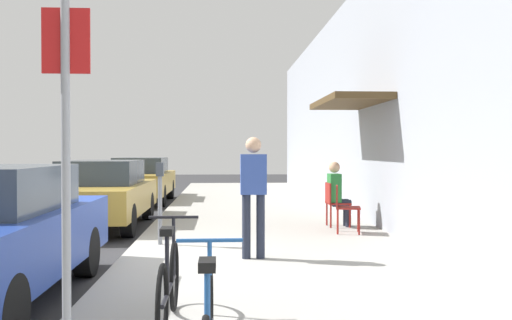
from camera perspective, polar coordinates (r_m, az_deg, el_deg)
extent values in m
plane|color=#2D2D30|center=(8.25, -13.77, -10.46)|extent=(60.00, 60.00, 0.00)
cube|color=#9E9B93|center=(10.11, 1.10, -7.97)|extent=(4.50, 32.00, 0.12)
cube|color=#999EA8|center=(10.51, 14.35, 6.60)|extent=(0.30, 32.00, 5.34)
cube|color=#4C381E|center=(11.25, 9.41, 5.90)|extent=(1.10, 2.80, 0.12)
cylinder|color=black|center=(7.62, -16.99, -8.98)|extent=(0.22, 0.64, 0.64)
cylinder|color=black|center=(5.06, -24.43, -14.12)|extent=(0.22, 0.64, 0.64)
cube|color=#A58433|center=(12.21, -15.57, -3.80)|extent=(1.80, 4.40, 0.60)
cube|color=#333D47|center=(12.32, -15.43, -1.20)|extent=(1.48, 2.11, 0.50)
cylinder|color=black|center=(13.44, -11.03, -4.64)|extent=(0.22, 0.64, 0.64)
cylinder|color=black|center=(13.74, -17.61, -4.55)|extent=(0.22, 0.64, 0.64)
cylinder|color=black|center=(10.76, -12.94, -6.05)|extent=(0.22, 0.64, 0.64)
cylinder|color=black|center=(11.13, -21.06, -5.86)|extent=(0.22, 0.64, 0.64)
cube|color=#A58433|center=(17.77, -11.74, -2.28)|extent=(1.80, 4.40, 0.61)
cube|color=#333D47|center=(17.90, -11.68, -0.52)|extent=(1.48, 2.11, 0.47)
cylinder|color=black|center=(19.05, -8.79, -2.98)|extent=(0.22, 0.64, 0.64)
cylinder|color=black|center=(19.26, -13.49, -2.96)|extent=(0.22, 0.64, 0.64)
cylinder|color=black|center=(16.35, -9.67, -3.64)|extent=(0.22, 0.64, 0.64)
cylinder|color=black|center=(16.59, -15.13, -3.59)|extent=(0.22, 0.64, 0.64)
cylinder|color=slate|center=(9.11, -9.81, -5.10)|extent=(0.07, 0.07, 1.10)
cube|color=#383D42|center=(9.06, -9.82, -0.94)|extent=(0.12, 0.10, 0.22)
cylinder|color=gray|center=(3.95, -18.89, -2.14)|extent=(0.06, 0.06, 2.60)
cube|color=red|center=(4.03, -18.89, 11.48)|extent=(0.32, 0.02, 0.44)
torus|color=black|center=(4.07, -4.74, -15.91)|extent=(0.04, 0.66, 0.66)
cylinder|color=#1E4C8C|center=(3.35, -5.01, -15.17)|extent=(0.04, 0.04, 0.50)
cube|color=black|center=(3.28, -5.02, -10.64)|extent=(0.10, 0.20, 0.06)
cylinder|color=#1E4C8C|center=(3.95, -4.77, -12.23)|extent=(0.03, 0.03, 0.56)
cylinder|color=#1E4C8C|center=(3.89, -4.77, -8.21)|extent=(0.46, 0.03, 0.03)
torus|color=black|center=(5.40, -8.38, -11.66)|extent=(0.04, 0.66, 0.66)
torus|color=black|center=(4.39, -9.58, -14.65)|extent=(0.04, 0.66, 0.66)
cylinder|color=black|center=(4.89, -8.91, -13.00)|extent=(0.04, 1.05, 0.04)
cylinder|color=black|center=(4.69, -9.10, -10.48)|extent=(0.04, 0.04, 0.50)
cube|color=black|center=(4.65, -9.11, -7.22)|extent=(0.10, 0.20, 0.06)
cylinder|color=black|center=(5.30, -8.43, -8.83)|extent=(0.03, 0.03, 0.56)
cylinder|color=black|center=(5.26, -8.44, -5.82)|extent=(0.46, 0.03, 0.03)
cylinder|color=maroon|center=(10.57, 10.43, -6.03)|extent=(0.04, 0.04, 0.45)
cylinder|color=maroon|center=(10.19, 10.52, -6.29)|extent=(0.04, 0.04, 0.45)
cylinder|color=maroon|center=(10.56, 8.36, -6.03)|extent=(0.04, 0.04, 0.45)
cylinder|color=maroon|center=(10.19, 8.37, -6.29)|extent=(0.04, 0.04, 0.45)
cube|color=maroon|center=(10.35, 9.42, -4.84)|extent=(0.52, 0.52, 0.03)
cube|color=maroon|center=(10.33, 8.29, -3.71)|extent=(0.12, 0.44, 0.40)
cylinder|color=maroon|center=(11.45, 9.13, -5.49)|extent=(0.04, 0.04, 0.45)
cylinder|color=maroon|center=(11.08, 9.60, -5.70)|extent=(0.04, 0.04, 0.45)
cylinder|color=maroon|center=(11.37, 7.26, -5.53)|extent=(0.04, 0.04, 0.45)
cylinder|color=maroon|center=(11.00, 7.67, -5.75)|extent=(0.04, 0.04, 0.45)
cube|color=maroon|center=(11.20, 8.42, -4.40)|extent=(0.45, 0.45, 0.03)
cube|color=maroon|center=(11.14, 7.39, -3.37)|extent=(0.04, 0.44, 0.40)
cylinder|color=#232838|center=(11.36, 9.19, -5.49)|extent=(0.11, 0.11, 0.47)
cylinder|color=#232838|center=(11.31, 8.55, -4.32)|extent=(0.36, 0.15, 0.14)
cylinder|color=#232838|center=(11.17, 9.44, -5.60)|extent=(0.11, 0.11, 0.47)
cylinder|color=#232838|center=(11.11, 8.79, -4.41)|extent=(0.36, 0.15, 0.14)
cube|color=#267233|center=(11.16, 8.02, -2.85)|extent=(0.23, 0.36, 0.56)
sphere|color=tan|center=(11.14, 8.03, -0.74)|extent=(0.22, 0.22, 0.22)
cylinder|color=#232838|center=(7.83, -1.00, -6.82)|extent=(0.12, 0.12, 0.90)
cylinder|color=#232838|center=(7.84, 0.47, -6.81)|extent=(0.12, 0.12, 0.90)
cube|color=#334C99|center=(7.77, -0.26, -1.47)|extent=(0.36, 0.22, 0.56)
sphere|color=tan|center=(7.76, -0.27, 1.56)|extent=(0.22, 0.22, 0.22)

